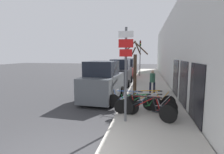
{
  "coord_description": "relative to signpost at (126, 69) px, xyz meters",
  "views": [
    {
      "loc": [
        2.31,
        -3.84,
        2.79
      ],
      "look_at": [
        0.51,
        5.22,
        1.62
      ],
      "focal_mm": 28.0,
      "sensor_mm": 36.0,
      "label": 1
    }
  ],
  "objects": [
    {
      "name": "ground_plane",
      "position": [
        -1.52,
        8.34,
        -2.25
      ],
      "size": [
        80.0,
        80.0,
        0.0
      ],
      "primitive_type": "plane",
      "color": "#333335"
    },
    {
      "name": "sidewalk_curb",
      "position": [
        1.08,
        11.14,
        -2.17
      ],
      "size": [
        3.2,
        32.0,
        0.15
      ],
      "color": "#ADA89E",
      "rests_on": "ground"
    },
    {
      "name": "building_facade",
      "position": [
        2.83,
        11.06,
        0.98
      ],
      "size": [
        0.23,
        32.0,
        6.5
      ],
      "color": "silver",
      "rests_on": "ground"
    },
    {
      "name": "signpost",
      "position": [
        0.0,
        0.0,
        0.0
      ],
      "size": [
        0.57,
        0.12,
        3.68
      ],
      "color": "#595B60",
      "rests_on": "sidewalk_curb"
    },
    {
      "name": "bicycle_0",
      "position": [
        0.8,
        0.46,
        -1.68
      ],
      "size": [
        2.37,
        1.02,
        0.98
      ],
      "rotation": [
        0.0,
        0.0,
        1.17
      ],
      "color": "black",
      "rests_on": "sidewalk_curb"
    },
    {
      "name": "bicycle_1",
      "position": [
        0.96,
        0.68,
        -1.71
      ],
      "size": [
        2.24,
        0.58,
        0.92
      ],
      "rotation": [
        0.0,
        0.0,
        1.38
      ],
      "color": "black",
      "rests_on": "sidewalk_curb"
    },
    {
      "name": "bicycle_2",
      "position": [
        0.51,
        1.09,
        -1.71
      ],
      "size": [
        2.22,
        0.72,
        0.9
      ],
      "rotation": [
        0.0,
        0.0,
        1.85
      ],
      "color": "black",
      "rests_on": "sidewalk_curb"
    },
    {
      "name": "bicycle_3",
      "position": [
        0.97,
        1.33,
        -1.7
      ],
      "size": [
        2.41,
        0.66,
        0.94
      ],
      "rotation": [
        0.0,
        0.0,
        1.35
      ],
      "color": "black",
      "rests_on": "sidewalk_curb"
    },
    {
      "name": "bicycle_4",
      "position": [
        0.09,
        1.66,
        -1.7
      ],
      "size": [
        2.45,
        0.46,
        0.93
      ],
      "rotation": [
        0.0,
        0.0,
        1.46
      ],
      "color": "black",
      "rests_on": "sidewalk_curb"
    },
    {
      "name": "bicycle_5",
      "position": [
        1.04,
        1.88,
        -1.7
      ],
      "size": [
        2.37,
        0.44,
        0.95
      ],
      "rotation": [
        0.0,
        0.0,
        1.65
      ],
      "color": "black",
      "rests_on": "sidewalk_curb"
    },
    {
      "name": "parked_car_0",
      "position": [
        -1.84,
        3.62,
        -1.15
      ],
      "size": [
        2.24,
        4.27,
        2.42
      ],
      "rotation": [
        0.0,
        0.0,
        -0.05
      ],
      "color": "#51565B",
      "rests_on": "ground"
    },
    {
      "name": "parked_car_1",
      "position": [
        -1.61,
        9.59,
        -1.16
      ],
      "size": [
        2.0,
        4.73,
        2.39
      ],
      "rotation": [
        0.0,
        0.0,
        0.01
      ],
      "color": "black",
      "rests_on": "ground"
    },
    {
      "name": "parked_car_2",
      "position": [
        -1.56,
        15.19,
        -1.22
      ],
      "size": [
        2.09,
        4.49,
        2.3
      ],
      "rotation": [
        0.0,
        0.0,
        -0.04
      ],
      "color": "maroon",
      "rests_on": "ground"
    },
    {
      "name": "parked_car_3",
      "position": [
        -1.74,
        20.34,
        -1.23
      ],
      "size": [
        2.23,
        4.6,
        2.27
      ],
      "rotation": [
        0.0,
        0.0,
        0.05
      ],
      "color": "#144728",
      "rests_on": "ground"
    },
    {
      "name": "pedestrian_near",
      "position": [
        1.2,
        5.52,
        -1.18
      ],
      "size": [
        0.41,
        0.35,
        1.59
      ],
      "rotation": [
        0.0,
        0.0,
        0.22
      ],
      "color": "#1E2338",
      "rests_on": "sidewalk_curb"
    },
    {
      "name": "street_tree",
      "position": [
        0.06,
        4.42,
        -0.42
      ],
      "size": [
        1.77,
        1.11,
        3.52
      ],
      "color": "#4C3828",
      "rests_on": "sidewalk_curb"
    },
    {
      "name": "traffic_light",
      "position": [
        -0.06,
        15.75,
        0.79
      ],
      "size": [
        0.2,
        0.3,
        4.5
      ],
      "color": "#595B60",
      "rests_on": "sidewalk_curb"
    }
  ]
}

